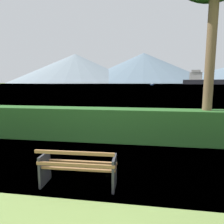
# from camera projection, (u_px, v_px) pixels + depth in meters

# --- Properties ---
(ground_plane) EXTENTS (1400.00, 1400.00, 0.00)m
(ground_plane) POSITION_uv_depth(u_px,v_px,m) (79.00, 185.00, 4.38)
(ground_plane) COLOR olive
(water_surface) EXTENTS (620.00, 620.00, 0.00)m
(water_surface) POSITION_uv_depth(u_px,v_px,m) (143.00, 84.00, 306.99)
(water_surface) COLOR #6B8EA3
(water_surface) RESTS_ON ground_plane
(park_bench) EXTENTS (1.62, 0.61, 0.87)m
(park_bench) POSITION_uv_depth(u_px,v_px,m) (78.00, 168.00, 4.26)
(park_bench) COLOR olive
(park_bench) RESTS_ON ground_plane
(hedge_row) EXTENTS (11.53, 0.87, 1.23)m
(hedge_row) POSITION_uv_depth(u_px,v_px,m) (107.00, 125.00, 7.68)
(hedge_row) COLOR #285B23
(hedge_row) RESTS_ON ground_plane
(cargo_ship_large) EXTENTS (79.13, 33.57, 17.29)m
(cargo_ship_large) POSITION_uv_depth(u_px,v_px,m) (213.00, 80.00, 241.78)
(cargo_ship_large) COLOR #232328
(cargo_ship_large) RESTS_ON water_surface
(fishing_boat_near) EXTENTS (2.74, 6.87, 1.37)m
(fishing_boat_near) POSITION_uv_depth(u_px,v_px,m) (152.00, 84.00, 172.85)
(fishing_boat_near) COLOR #335693
(fishing_boat_near) RESTS_ON water_surface
(distant_hills) EXTENTS (786.93, 411.23, 84.88)m
(distant_hills) POSITION_uv_depth(u_px,v_px,m) (139.00, 70.00, 562.50)
(distant_hills) COLOR gray
(distant_hills) RESTS_ON ground_plane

